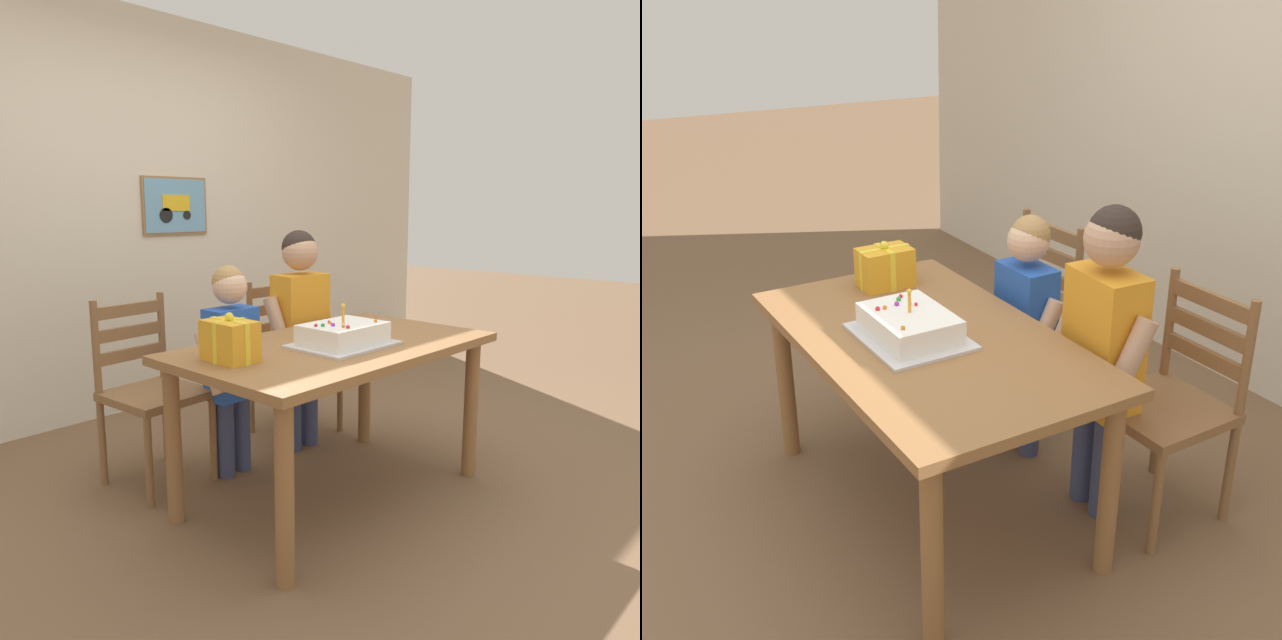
{
  "view_description": "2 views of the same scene",
  "coord_description": "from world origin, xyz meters",
  "views": [
    {
      "loc": [
        -2.04,
        -1.81,
        1.35
      ],
      "look_at": [
        0.07,
        0.16,
        0.82
      ],
      "focal_mm": 34.54,
      "sensor_mm": 36.0,
      "label": 1
    },
    {
      "loc": [
        2.31,
        -1.24,
        1.96
      ],
      "look_at": [
        0.08,
        0.1,
        0.82
      ],
      "focal_mm": 44.58,
      "sensor_mm": 36.0,
      "label": 2
    }
  ],
  "objects": [
    {
      "name": "ground_plane",
      "position": [
        0.0,
        0.0,
        0.0
      ],
      "size": [
        20.0,
        20.0,
        0.0
      ],
      "primitive_type": "plane",
      "color": "brown"
    },
    {
      "name": "back_wall",
      "position": [
        0.0,
        1.89,
        1.3
      ],
      "size": [
        6.4,
        0.11,
        2.6
      ],
      "color": "beige",
      "rests_on": "ground"
    },
    {
      "name": "dining_table",
      "position": [
        0.0,
        0.0,
        0.64
      ],
      "size": [
        1.46,
        0.85,
        0.74
      ],
      "color": "olive",
      "rests_on": "ground"
    },
    {
      "name": "birthday_cake",
      "position": [
        -0.02,
        -0.06,
        0.79
      ],
      "size": [
        0.44,
        0.34,
        0.19
      ],
      "color": "silver",
      "rests_on": "dining_table"
    },
    {
      "name": "gift_box_red_large",
      "position": [
        -0.53,
        0.09,
        0.83
      ],
      "size": [
        0.15,
        0.22,
        0.2
      ],
      "color": "gold",
      "rests_on": "dining_table"
    },
    {
      "name": "chair_left",
      "position": [
        -0.48,
        0.78,
        0.47
      ],
      "size": [
        0.45,
        0.45,
        0.92
      ],
      "color": "brown",
      "rests_on": "ground"
    },
    {
      "name": "chair_right",
      "position": [
        0.48,
        0.78,
        0.47
      ],
      "size": [
        0.43,
        0.43,
        0.92
      ],
      "color": "brown",
      "rests_on": "ground"
    },
    {
      "name": "child_older",
      "position": [
        0.33,
        0.55,
        0.75
      ],
      "size": [
        0.45,
        0.26,
        1.23
      ],
      "color": "#38426B",
      "rests_on": "ground"
    },
    {
      "name": "child_younger",
      "position": [
        -0.16,
        0.55,
        0.65
      ],
      "size": [
        0.39,
        0.22,
        1.07
      ],
      "color": "#38426B",
      "rests_on": "ground"
    }
  ]
}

